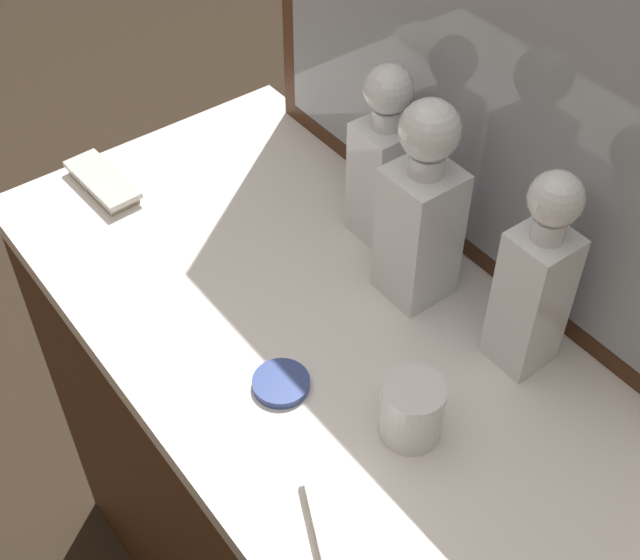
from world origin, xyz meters
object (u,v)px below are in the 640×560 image
crystal_decanter_far_right (383,170)px  silver_brush_front (341,534)px  crystal_decanter_right (533,290)px  silver_brush_center (103,183)px  crystal_tumbler_far_right (412,412)px  crystal_decanter_center (420,221)px  porcelain_dish (281,383)px

crystal_decanter_far_right → silver_brush_front: (0.38, -0.37, -0.10)m
crystal_decanter_right → silver_brush_center: size_ratio=1.96×
silver_brush_front → crystal_tumbler_far_right: bearing=112.2°
crystal_decanter_center → silver_brush_center: 0.56m
crystal_decanter_right → crystal_decanter_far_right: bearing=177.7°
porcelain_dish → crystal_decanter_far_right: bearing=118.1°
crystal_decanter_far_right → crystal_decanter_right: size_ratio=0.94×
crystal_decanter_center → porcelain_dish: crystal_decanter_center is taller
crystal_decanter_center → silver_brush_front: 0.43m
crystal_tumbler_far_right → silver_brush_front: 0.18m
crystal_decanter_right → silver_brush_center: (-0.66, -0.29, -0.11)m
crystal_tumbler_far_right → crystal_decanter_right: bearing=91.8°
crystal_decanter_right → silver_brush_front: (0.07, -0.36, -0.11)m
crystal_tumbler_far_right → silver_brush_front: (0.07, -0.16, -0.03)m
silver_brush_center → porcelain_dish: 0.51m
porcelain_dish → crystal_tumbler_far_right: bearing=29.9°
crystal_tumbler_far_right → porcelain_dish: bearing=-150.1°
crystal_decanter_far_right → crystal_decanter_center: size_ratio=0.91×
crystal_decanter_right → crystal_tumbler_far_right: 0.22m
crystal_decanter_far_right → porcelain_dish: crystal_decanter_far_right is taller
crystal_decanter_right → silver_brush_front: bearing=-78.7°
porcelain_dish → crystal_decanter_right: bearing=62.8°
crystal_decanter_right → crystal_tumbler_far_right: bearing=-88.2°
crystal_decanter_right → porcelain_dish: size_ratio=4.04×
silver_brush_front → porcelain_dish: size_ratio=2.32×
crystal_decanter_far_right → silver_brush_front: bearing=-44.4°
crystal_tumbler_far_right → silver_brush_center: bearing=-172.5°
crystal_decanter_far_right → silver_brush_center: 0.47m
silver_brush_center → silver_brush_front: same height
crystal_decanter_right → silver_brush_front: 0.39m
crystal_decanter_far_right → crystal_decanter_right: bearing=-2.3°
crystal_decanter_right → crystal_tumbler_far_right: size_ratio=3.57×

